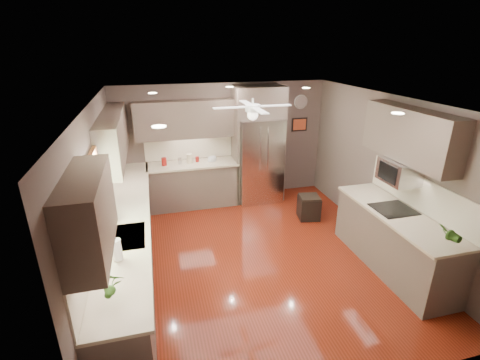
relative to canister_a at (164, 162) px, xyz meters
name	(u,v)px	position (x,y,z in m)	size (l,w,h in m)	color
floor	(256,256)	(1.28, -2.20, -1.02)	(5.00, 5.00, 0.00)	#52180B
ceiling	(259,101)	(1.28, -2.20, 1.48)	(5.00, 5.00, 0.00)	white
wall_back	(223,142)	(1.28, 0.30, 0.23)	(4.50, 4.50, 0.00)	brown
wall_front	(344,292)	(1.28, -4.70, 0.23)	(4.50, 4.50, 0.00)	brown
wall_left	(99,201)	(-0.97, -2.20, 0.23)	(5.00, 5.00, 0.00)	brown
wall_right	(387,172)	(3.53, -2.20, 0.23)	(5.00, 5.00, 0.00)	brown
canister_a	(164,162)	(0.00, 0.00, 0.00)	(0.10, 0.10, 0.16)	maroon
canister_b	(180,161)	(0.32, 0.01, -0.01)	(0.08, 0.08, 0.12)	silver
canister_c	(189,159)	(0.52, 0.03, 0.01)	(0.12, 0.12, 0.20)	tan
canister_d	(197,159)	(0.68, 0.05, -0.02)	(0.07, 0.07, 0.11)	maroon
soap_bottle	(114,215)	(-0.80, -2.22, 0.01)	(0.08, 0.08, 0.17)	white
potted_plant_left	(113,284)	(-0.68, -3.89, 0.09)	(0.18, 0.12, 0.33)	#295317
potted_plant_right	(448,234)	(3.18, -3.90, 0.08)	(0.17, 0.14, 0.31)	#295317
bowl	(212,161)	(0.98, -0.01, -0.05)	(0.20, 0.20, 0.05)	tan
left_run	(129,241)	(-0.67, -2.05, -0.54)	(0.65, 4.70, 1.45)	brown
back_run	(193,183)	(0.56, 0.01, -0.54)	(1.85, 0.65, 1.45)	brown
uppers	(200,137)	(0.54, -1.49, 0.85)	(4.50, 4.70, 0.95)	brown
window	(93,195)	(-0.94, -2.70, 0.53)	(0.05, 1.12, 0.92)	#BFF2B2
sink	(125,239)	(-0.65, -2.70, -0.11)	(0.50, 0.70, 0.32)	silver
refrigerator	(259,147)	(1.98, -0.04, 0.17)	(1.06, 0.75, 2.45)	silver
right_run	(394,239)	(3.21, -3.00, -0.54)	(0.70, 2.20, 1.45)	brown
microwave	(399,171)	(3.31, -2.75, 0.46)	(0.43, 0.55, 0.34)	silver
ceiling_fan	(253,110)	(1.28, -1.90, 1.31)	(1.18, 1.18, 0.32)	white
recessed_lights	(248,98)	(1.24, -1.80, 1.47)	(2.84, 3.14, 0.01)	white
wall_clock	(301,102)	(3.03, 0.28, 1.03)	(0.30, 0.03, 0.30)	white
framed_print	(299,124)	(3.03, 0.28, 0.53)	(0.36, 0.03, 0.30)	black
stool	(309,207)	(2.67, -1.20, -0.78)	(0.45, 0.45, 0.47)	black
paper_towel	(117,250)	(-0.69, -3.22, 0.06)	(0.11, 0.11, 0.27)	white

